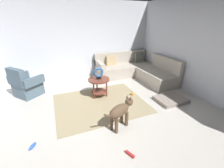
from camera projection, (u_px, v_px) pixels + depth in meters
The scene contains 13 objects.
ground_plane at pixel (104, 121), 3.33m from camera, with size 6.00×6.00×0.10m, color beige.
wall_back at pixel (75, 41), 5.26m from camera, with size 6.00×0.12×2.70m, color silver.
wall_right at pixel (210, 49), 3.79m from camera, with size 0.12×6.00×2.70m, color silver.
area_rug at pixel (100, 103), 3.95m from camera, with size 2.30×1.90×0.01m, color tan.
sectional_couch at pixel (135, 70), 5.60m from camera, with size 2.20×2.25×0.88m.
armchair at pixel (26, 86), 4.22m from camera, with size 0.97×1.00×0.88m.
side_table at pixel (99, 83), 4.16m from camera, with size 0.60×0.60×0.54m.
torus_sculpture at pixel (99, 73), 4.04m from camera, with size 0.28×0.08×0.33m.
dog_bed_mat at pixel (171, 99), 4.05m from camera, with size 0.80×0.60×0.09m, color gray.
dog at pixel (121, 111), 2.95m from camera, with size 0.80×0.41×0.63m.
dog_toy_ball at pixel (132, 94), 4.35m from camera, with size 0.10×0.10×0.10m, color orange.
dog_toy_rope at pixel (130, 154), 2.43m from camera, with size 0.05×0.05×0.17m, color red.
dog_toy_bone at pixel (32, 146), 2.57m from camera, with size 0.18×0.06×0.06m, color blue.
Camera 1 is at (-0.85, -2.58, 2.05)m, focal length 23.70 mm.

